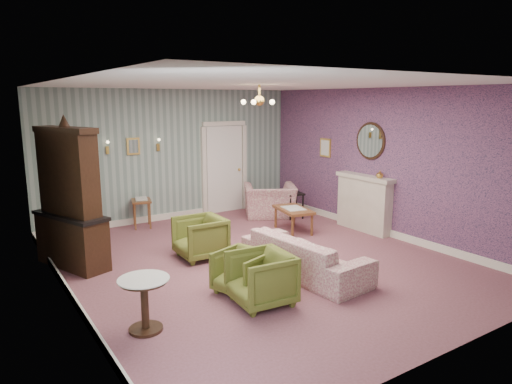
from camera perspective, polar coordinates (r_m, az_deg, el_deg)
floor at (r=7.89m, az=0.38°, el=-8.49°), size 7.00×7.00×0.00m
ceiling at (r=7.43m, az=0.41°, el=13.06°), size 7.00×7.00×0.00m
wall_back at (r=10.59m, az=-10.18°, el=4.47°), size 6.00×0.00×6.00m
wall_front at (r=5.06m, az=22.97°, el=-3.54°), size 6.00×0.00×6.00m
wall_left at (r=6.40m, az=-22.58°, el=-0.56°), size 0.00×7.00×7.00m
wall_right at (r=9.50m, az=15.66°, el=3.48°), size 0.00×7.00×7.00m
wall_right_floral at (r=9.49m, az=15.60°, el=3.47°), size 0.00×7.00×7.00m
door at (r=11.17m, az=-3.90°, el=3.05°), size 1.12×0.12×2.16m
olive_chair_a at (r=6.21m, az=0.60°, el=-10.27°), size 0.77×0.81×0.77m
olive_chair_b at (r=6.57m, az=-1.80°, el=-9.52°), size 0.79×0.82×0.67m
olive_chair_c at (r=8.01m, az=-6.88°, el=-5.31°), size 0.74×0.79×0.79m
sofa_chintz at (r=7.24m, az=6.01°, el=-6.87°), size 0.82×2.21×0.84m
wingback_chair at (r=10.71m, az=1.71°, el=-0.42°), size 1.36×1.20×1.00m
dresser at (r=7.94m, az=-22.01°, el=-0.24°), size 0.97×1.52×2.39m
fireplace at (r=9.82m, az=13.10°, el=-1.32°), size 0.30×1.40×1.16m
mantel_vase at (r=9.42m, az=14.95°, el=2.11°), size 0.15×0.15×0.15m
oval_mirror at (r=9.70m, az=13.85°, el=6.10°), size 0.04×0.76×0.84m
framed_print at (r=10.69m, az=8.52°, el=5.40°), size 0.04×0.34×0.42m
coffee_table at (r=9.58m, az=4.59°, el=-3.42°), size 0.72×1.05×0.49m
side_table_black at (r=10.63m, az=4.61°, el=-1.66°), size 0.46×0.46×0.59m
pedestal_table at (r=5.71m, az=-13.49°, el=-13.26°), size 0.64×0.64×0.65m
nesting_table at (r=10.15m, az=-13.83°, el=-2.43°), size 0.51×0.58×0.65m
gilt_mirror_back at (r=10.21m, az=-14.81°, el=5.44°), size 0.28×0.06×0.36m
sconce_left at (r=10.03m, az=-17.75°, el=5.19°), size 0.16×0.12×0.30m
sconce_right at (r=10.38m, az=-11.88°, el=5.66°), size 0.16×0.12×0.30m
chandelier at (r=7.43m, az=0.41°, el=10.98°), size 0.56×0.56×0.36m
burgundy_cushion at (r=10.57m, az=1.96°, el=-0.70°), size 0.41×0.28×0.39m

